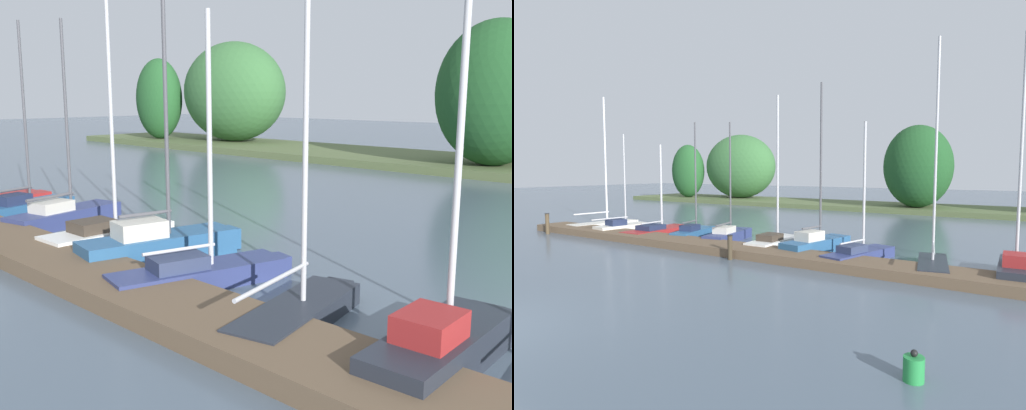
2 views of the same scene
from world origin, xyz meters
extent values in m
cube|color=brown|center=(0.00, 10.35, 0.17)|extent=(28.91, 1.80, 0.35)
cube|color=#56663D|center=(0.00, 34.25, 0.20)|extent=(63.49, 8.00, 0.40)
ellipsoid|color=#386B38|center=(-18.88, 34.91, 3.97)|extent=(8.76, 5.91, 7.13)
ellipsoid|color=#1E4C23|center=(1.28, 32.79, 3.84)|extent=(5.63, 5.19, 6.87)
ellipsoid|color=#2D6633|center=(1.07, 34.78, 2.82)|extent=(4.42, 4.27, 4.85)
ellipsoid|color=#235628|center=(-24.82, 32.64, 3.45)|extent=(4.28, 3.03, 6.09)
cube|color=silver|center=(-12.20, 12.24, 0.18)|extent=(1.55, 4.05, 0.36)
cube|color=silver|center=(-12.05, 14.01, 0.16)|extent=(0.76, 1.04, 0.31)
cylinder|color=silver|center=(-12.17, 12.53, 4.13)|extent=(0.12, 0.12, 7.52)
cylinder|color=silver|center=(-12.25, 11.55, 0.97)|extent=(0.25, 2.19, 0.07)
cube|color=silver|center=(-9.36, 11.47, 0.25)|extent=(1.36, 3.03, 0.50)
cube|color=silver|center=(-9.22, 12.79, 0.22)|extent=(0.66, 0.79, 0.42)
cube|color=#1E2847|center=(-9.40, 11.11, 0.66)|extent=(0.88, 0.96, 0.32)
cylinder|color=#B7B7BC|center=(-9.34, 11.69, 2.99)|extent=(0.08, 0.08, 4.99)
cylinder|color=#B7B7BC|center=(-9.44, 10.75, 0.90)|extent=(0.29, 2.09, 0.07)
cube|color=maroon|center=(-7.17, 12.08, 0.19)|extent=(1.60, 4.13, 0.38)
cube|color=maroon|center=(-7.27, 13.90, 0.17)|extent=(0.81, 1.06, 0.32)
cube|color=#1E2847|center=(-7.14, 11.57, 0.50)|extent=(1.10, 1.27, 0.24)
cylinder|color=#B7B7BC|center=(-7.19, 12.38, 2.63)|extent=(0.12, 0.12, 4.51)
cylinder|color=#B7B7BC|center=(-7.15, 11.68, 0.74)|extent=(0.16, 1.56, 0.07)
cube|color=#285684|center=(-4.89, 12.46, 0.22)|extent=(1.64, 3.30, 0.45)
cube|color=#285684|center=(-5.22, 13.85, 0.20)|extent=(0.68, 0.89, 0.38)
cube|color=#1E2847|center=(-4.80, 12.08, 0.60)|extent=(0.90, 1.09, 0.29)
cylinder|color=#4C4C51|center=(-4.94, 12.69, 3.21)|extent=(0.09, 0.09, 5.53)
cylinder|color=#4C4C51|center=(-4.80, 12.07, 0.89)|extent=(0.41, 1.41, 0.08)
cube|color=navy|center=(-2.81, 12.71, 0.23)|extent=(1.75, 3.66, 0.47)
cube|color=navy|center=(-3.15, 14.26, 0.21)|extent=(0.74, 0.98, 0.40)
cube|color=beige|center=(-2.72, 12.28, 0.62)|extent=(0.98, 1.20, 0.30)
cylinder|color=#4C4C51|center=(-2.87, 12.97, 3.17)|extent=(0.09, 0.09, 5.41)
cylinder|color=#4C4C51|center=(-2.71, 12.26, 0.90)|extent=(0.43, 1.60, 0.09)
cube|color=white|center=(0.21, 12.27, 0.21)|extent=(1.18, 3.36, 0.43)
cube|color=white|center=(0.18, 13.77, 0.19)|extent=(0.63, 0.85, 0.37)
cube|color=#3D3328|center=(0.22, 11.86, 0.57)|extent=(0.85, 1.02, 0.28)
cylinder|color=#B7B7BC|center=(0.20, 12.52, 3.62)|extent=(0.10, 0.10, 6.39)
cube|color=#285684|center=(2.25, 12.34, 0.30)|extent=(1.69, 3.78, 0.60)
cube|color=#285684|center=(2.56, 13.96, 0.27)|extent=(0.73, 1.00, 0.51)
cube|color=beige|center=(2.17, 11.89, 0.79)|extent=(0.96, 1.22, 0.39)
cylinder|color=#4C4C51|center=(2.30, 12.61, 3.88)|extent=(0.09, 0.09, 6.56)
cylinder|color=#4C4C51|center=(2.20, 12.05, 1.12)|extent=(0.31, 1.27, 0.08)
cube|color=navy|center=(4.40, 11.74, 0.21)|extent=(1.78, 3.74, 0.42)
cube|color=navy|center=(4.78, 13.32, 0.19)|extent=(0.72, 1.00, 0.36)
cube|color=#2D3856|center=(4.29, 11.30, 0.56)|extent=(0.95, 1.22, 0.27)
cylinder|color=#B7B7BC|center=(4.46, 12.00, 2.88)|extent=(0.10, 0.10, 4.93)
cylinder|color=#B7B7BC|center=(4.30, 11.34, 0.81)|extent=(0.43, 1.50, 0.07)
cube|color=#232833|center=(7.16, 11.48, 0.19)|extent=(1.62, 3.29, 0.38)
cube|color=#232833|center=(6.85, 12.87, 0.17)|extent=(0.68, 0.89, 0.33)
cylinder|color=#B7B7BC|center=(7.11, 11.71, 4.18)|extent=(0.09, 0.09, 7.59)
cylinder|color=#B7B7BC|center=(7.32, 10.75, 0.99)|extent=(0.55, 2.15, 0.07)
cube|color=#232833|center=(9.63, 11.64, 0.29)|extent=(1.13, 3.11, 0.58)
cube|color=#232833|center=(9.56, 13.01, 0.26)|extent=(0.58, 0.79, 0.49)
cube|color=maroon|center=(9.65, 11.25, 0.76)|extent=(0.78, 0.95, 0.37)
cylinder|color=#B7B7BC|center=(9.62, 11.87, 4.17)|extent=(0.10, 0.10, 7.18)
cylinder|color=#4C3D28|center=(-12.63, 9.06, 0.55)|extent=(0.20, 0.20, 1.11)
cylinder|color=black|center=(-12.63, 9.06, 1.13)|extent=(0.23, 0.23, 0.04)
cylinder|color=#3D3323|center=(0.04, 9.27, 0.47)|extent=(0.19, 0.19, 0.94)
cylinder|color=black|center=(0.04, 9.27, 0.96)|extent=(0.22, 0.22, 0.04)
cylinder|color=#23843D|center=(8.60, 3.40, 0.21)|extent=(0.35, 0.35, 0.42)
sphere|color=black|center=(8.60, 3.40, 0.48)|extent=(0.12, 0.12, 0.12)
camera|label=1|loc=(13.22, 4.30, 3.77)|focal=42.05mm
camera|label=2|loc=(10.30, -3.56, 3.49)|focal=29.66mm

